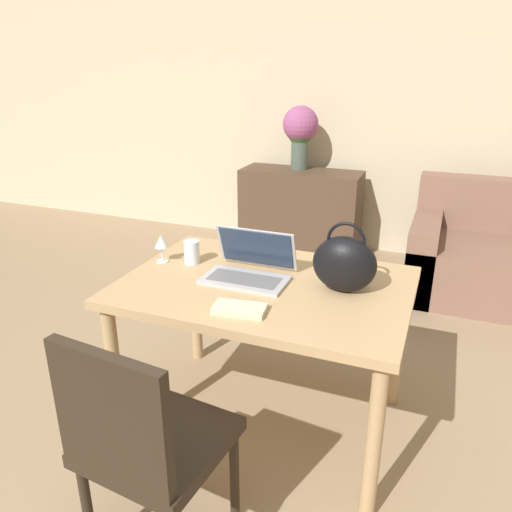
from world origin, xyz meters
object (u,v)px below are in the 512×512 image
(drinking_glass, at_px, (192,252))
(flower_vase, at_px, (300,130))
(wine_glass, at_px, (161,243))
(laptop, at_px, (250,265))
(handbag, at_px, (344,263))
(chair, at_px, (143,440))
(couch, at_px, (510,261))

(drinking_glass, bearing_deg, flower_vase, 93.88)
(drinking_glass, height_order, wine_glass, wine_glass)
(wine_glass, bearing_deg, laptop, -0.49)
(wine_glass, relative_size, handbag, 0.44)
(wine_glass, height_order, handbag, handbag)
(chair, relative_size, wine_glass, 6.62)
(wine_glass, bearing_deg, flower_vase, 90.30)
(chair, relative_size, flower_vase, 1.66)
(laptop, height_order, flower_vase, flower_vase)
(couch, height_order, handbag, handbag)
(couch, distance_m, wine_glass, 2.65)
(laptop, bearing_deg, drinking_glass, 172.23)
(chair, distance_m, couch, 3.07)
(drinking_glass, bearing_deg, handbag, -3.21)
(couch, relative_size, drinking_glass, 12.52)
(drinking_glass, distance_m, handbag, 0.75)
(chair, height_order, wine_glass, chair)
(chair, height_order, handbag, handbag)
(drinking_glass, xyz_separation_m, flower_vase, (-0.15, 2.28, 0.30))
(drinking_glass, xyz_separation_m, wine_glass, (-0.14, -0.04, 0.04))
(wine_glass, xyz_separation_m, flower_vase, (-0.01, 2.31, 0.26))
(handbag, bearing_deg, flower_vase, 111.18)
(chair, bearing_deg, couch, 70.84)
(couch, bearing_deg, chair, -115.20)
(chair, bearing_deg, drinking_glass, 114.04)
(wine_glass, distance_m, flower_vase, 2.33)
(drinking_glass, bearing_deg, chair, -71.99)
(wine_glass, bearing_deg, handbag, -0.12)
(chair, xyz_separation_m, drinking_glass, (-0.29, 0.90, 0.29))
(chair, height_order, flower_vase, flower_vase)
(chair, distance_m, drinking_glass, 0.99)
(couch, bearing_deg, flower_vase, 167.11)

